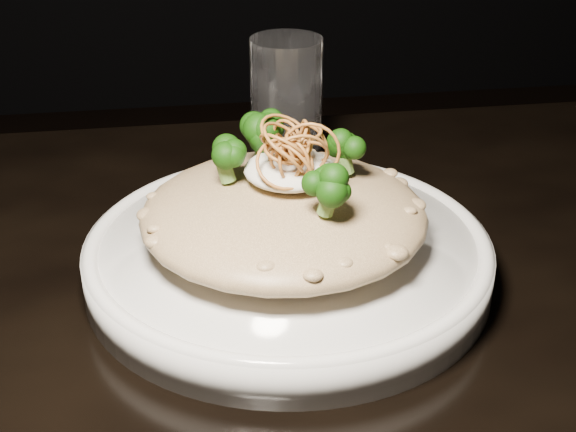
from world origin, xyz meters
name	(u,v)px	position (x,y,z in m)	size (l,w,h in m)	color
table	(325,394)	(0.00, 0.00, 0.67)	(1.10, 0.80, 0.75)	black
plate	(288,258)	(-0.02, 0.05, 0.77)	(0.32, 0.32, 0.03)	silver
risotto	(284,214)	(-0.03, 0.05, 0.81)	(0.22, 0.22, 0.05)	brown
broccoli	(294,151)	(-0.02, 0.05, 0.86)	(0.16, 0.16, 0.06)	black
cheese	(290,170)	(-0.02, 0.06, 0.84)	(0.07, 0.07, 0.02)	white
shallots	(295,139)	(-0.02, 0.05, 0.87)	(0.06, 0.06, 0.04)	brown
drinking_glass	(286,101)	(0.01, 0.28, 0.82)	(0.07, 0.07, 0.13)	white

